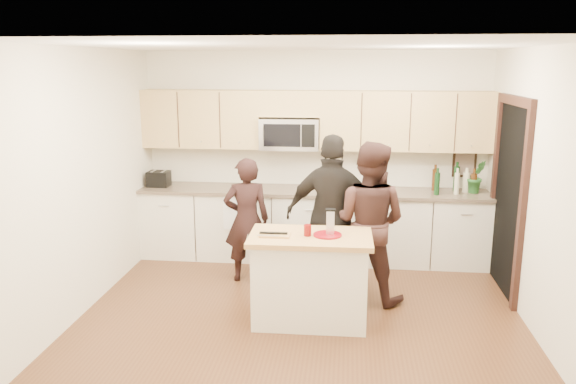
# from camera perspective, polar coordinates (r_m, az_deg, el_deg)

# --- Properties ---
(floor) EXTENTS (4.50, 4.50, 0.00)m
(floor) POSITION_cam_1_polar(r_m,az_deg,el_deg) (5.98, 1.35, -12.16)
(floor) COLOR #53321C
(floor) RESTS_ON ground
(room_shell) EXTENTS (4.52, 4.02, 2.71)m
(room_shell) POSITION_cam_1_polar(r_m,az_deg,el_deg) (5.48, 1.44, 4.46)
(room_shell) COLOR beige
(room_shell) RESTS_ON ground
(back_cabinetry) EXTENTS (4.50, 0.66, 0.94)m
(back_cabinetry) POSITION_cam_1_polar(r_m,az_deg,el_deg) (7.40, 2.49, -3.29)
(back_cabinetry) COLOR silver
(back_cabinetry) RESTS_ON ground
(upper_cabinetry) EXTENTS (4.50, 0.33, 0.75)m
(upper_cabinetry) POSITION_cam_1_polar(r_m,az_deg,el_deg) (7.28, 2.94, 7.45)
(upper_cabinetry) COLOR tan
(upper_cabinetry) RESTS_ON ground
(microwave) EXTENTS (0.76, 0.41, 0.40)m
(microwave) POSITION_cam_1_polar(r_m,az_deg,el_deg) (7.29, 0.20, 5.95)
(microwave) COLOR silver
(microwave) RESTS_ON ground
(doorway) EXTENTS (0.06, 1.25, 2.20)m
(doorway) POSITION_cam_1_polar(r_m,az_deg,el_deg) (6.69, 21.51, 0.12)
(doorway) COLOR black
(doorway) RESTS_ON ground
(framed_picture) EXTENTS (0.30, 0.03, 0.38)m
(framed_picture) POSITION_cam_1_polar(r_m,az_deg,el_deg) (7.64, 17.48, 2.87)
(framed_picture) COLOR black
(framed_picture) RESTS_ON ground
(dish_towel) EXTENTS (0.34, 0.60, 0.48)m
(dish_towel) POSITION_cam_1_polar(r_m,az_deg,el_deg) (7.25, -5.09, -0.96)
(dish_towel) COLOR white
(dish_towel) RESTS_ON ground
(island) EXTENTS (1.21, 0.72, 0.90)m
(island) POSITION_cam_1_polar(r_m,az_deg,el_deg) (5.65, 2.26, -8.71)
(island) COLOR silver
(island) RESTS_ON ground
(red_plate) EXTENTS (0.28, 0.28, 0.02)m
(red_plate) POSITION_cam_1_polar(r_m,az_deg,el_deg) (5.49, 4.03, -4.36)
(red_plate) COLOR maroon
(red_plate) RESTS_ON island
(box_grater) EXTENTS (0.09, 0.07, 0.25)m
(box_grater) POSITION_cam_1_polar(r_m,az_deg,el_deg) (5.48, 4.33, -2.95)
(box_grater) COLOR silver
(box_grater) RESTS_ON red_plate
(drink_glass) EXTENTS (0.07, 0.07, 0.11)m
(drink_glass) POSITION_cam_1_polar(r_m,az_deg,el_deg) (5.46, 2.00, -3.91)
(drink_glass) COLOR #660C0B
(drink_glass) RESTS_ON island
(cutting_board) EXTENTS (0.30, 0.18, 0.02)m
(cutting_board) POSITION_cam_1_polar(r_m,az_deg,el_deg) (5.47, -1.35, -4.37)
(cutting_board) COLOR tan
(cutting_board) RESTS_ON island
(tongs) EXTENTS (0.28, 0.03, 0.02)m
(tongs) POSITION_cam_1_polar(r_m,az_deg,el_deg) (5.47, -1.48, -4.19)
(tongs) COLOR black
(tongs) RESTS_ON cutting_board
(knife) EXTENTS (0.21, 0.02, 0.01)m
(knife) POSITION_cam_1_polar(r_m,az_deg,el_deg) (5.41, -2.08, -4.45)
(knife) COLOR silver
(knife) RESTS_ON cutting_board
(toaster) EXTENTS (0.28, 0.23, 0.20)m
(toaster) POSITION_cam_1_polar(r_m,az_deg,el_deg) (7.65, -12.99, 1.32)
(toaster) COLOR black
(toaster) RESTS_ON back_cabinetry
(bottle_cluster) EXTENTS (0.54, 0.32, 0.38)m
(bottle_cluster) POSITION_cam_1_polar(r_m,az_deg,el_deg) (7.38, 16.66, 1.23)
(bottle_cluster) COLOR #3C200B
(bottle_cluster) RESTS_ON back_cabinetry
(orchid) EXTENTS (0.27, 0.24, 0.42)m
(orchid) POSITION_cam_1_polar(r_m,az_deg,el_deg) (7.43, 18.59, 1.49)
(orchid) COLOR #29662A
(orchid) RESTS_ON back_cabinetry
(woman_left) EXTENTS (0.61, 0.47, 1.48)m
(woman_left) POSITION_cam_1_polar(r_m,az_deg,el_deg) (6.62, -4.22, -2.84)
(woman_left) COLOR black
(woman_left) RESTS_ON ground
(woman_center) EXTENTS (1.03, 0.92, 1.74)m
(woman_center) POSITION_cam_1_polar(r_m,az_deg,el_deg) (6.10, 8.18, -3.03)
(woman_center) COLOR #311B18
(woman_center) RESTS_ON ground
(woman_right) EXTENTS (1.11, 0.60, 1.80)m
(woman_right) POSITION_cam_1_polar(r_m,az_deg,el_deg) (6.19, 4.59, -2.44)
(woman_right) COLOR black
(woman_right) RESTS_ON ground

